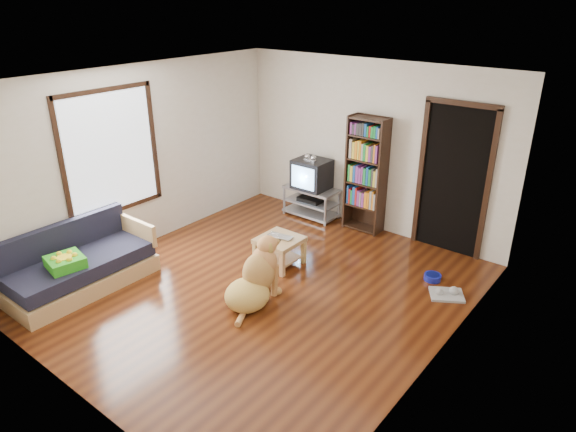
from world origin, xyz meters
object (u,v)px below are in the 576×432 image
Objects in this scene: bookshelf at (366,169)px; grey_rag at (447,295)px; sofa at (81,268)px; coffee_table at (280,246)px; dog at (255,280)px; green_cushion at (65,262)px; tv_stand at (311,201)px; dog_bowl at (432,277)px; laptop at (278,238)px; crt_tv at (313,173)px.

grey_rag is at bearing -30.09° from bookshelf.
grey_rag is 2.34m from bookshelf.
sofa is at bearing -144.74° from grey_rag.
dog is (0.36, -0.90, 0.02)m from coffee_table.
green_cushion is 0.44× the size of tv_stand.
tv_stand is (-2.49, 0.72, 0.23)m from dog_bowl.
bookshelf is at bearing 73.13° from laptop.
green_cushion is at bearing -144.30° from dog.
bookshelf is (0.95, 0.09, 0.73)m from tv_stand.
dog_bowl reaches higher than grey_rag.
green_cushion is at bearing -123.79° from coffee_table.
sofa is (-3.46, -2.91, 0.22)m from dog_bowl.
green_cushion is at bearing -136.65° from dog_bowl.
bookshelf is at bearing 149.91° from grey_rag.
laptop is 2.10m from dog_bowl.
bookshelf is 4.26m from sofa.
tv_stand is at bearing 111.70° from dog.
bookshelf reaches higher than grey_rag.
laptop is 1.83m from crt_tv.
dog is (1.01, -2.54, 0.03)m from tv_stand.
tv_stand reaches higher than dog_bowl.
tv_stand is 1.64× the size of coffee_table.
green_cushion is at bearing -114.41° from bookshelf.
crt_tv is (-0.65, 1.68, 0.33)m from laptop.
grey_rag is 4.61m from sofa.
dog_bowl is at bearing 19.97° from laptop.
grey_rag is 2.25m from coffee_table.
sofa reaches higher than coffee_table.
tv_stand reaches higher than grey_rag.
laptop is 0.61× the size of crt_tv.
bookshelf reaches higher than crt_tv.
dog_bowl is 2.36m from dog.
laptop is at bearing -68.69° from tv_stand.
crt_tv is at bearing 103.93° from laptop.
tv_stand is at bearing 104.18° from laptop.
tv_stand is at bearing 163.83° from dog_bowl.
coffee_table is (0.65, -1.65, -0.46)m from crt_tv.
dog_bowl is at bearing 50.82° from dog.
bookshelf is 1.89m from coffee_table.
coffee_table is at bearing 82.87° from laptop.
coffee_table is (0.00, 0.03, -0.13)m from laptop.
dog is at bearing -68.30° from tv_stand.
dog_bowl is at bearing 40.05° from sofa.
grey_rag is 2.96m from tv_stand.
crt_tv is at bearing 75.07° from sofa.
bookshelf is at bearing 91.29° from dog.
crt_tv reaches higher than tv_stand.
dog_bowl is at bearing 140.19° from grey_rag.
coffee_table is at bearing -162.82° from grey_rag.
dog_bowl is at bearing 54.26° from green_cushion.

